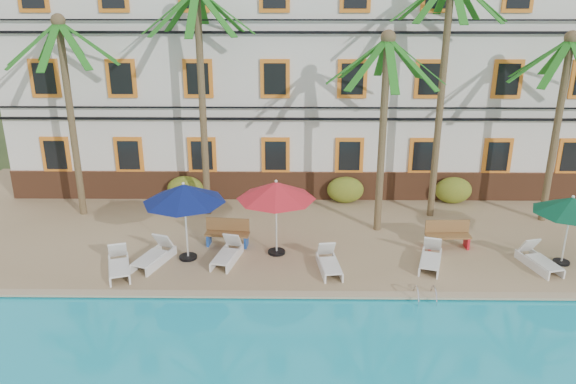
{
  "coord_description": "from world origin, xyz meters",
  "views": [
    {
      "loc": [
        -0.72,
        -15.02,
        8.54
      ],
      "look_at": [
        -0.95,
        3.0,
        2.0
      ],
      "focal_mm": 35.0,
      "sensor_mm": 36.0,
      "label": 1
    }
  ],
  "objects_px": {
    "palm_c": "(384,106)",
    "palm_d": "(444,67)",
    "umbrella_green": "(572,206)",
    "lounger_f": "(539,260)",
    "lounger_c": "(227,254)",
    "umbrella_blue": "(184,194)",
    "lounger_b": "(154,255)",
    "lounger_d": "(329,263)",
    "bench_left": "(228,232)",
    "palm_a": "(67,90)",
    "palm_b": "(201,73)",
    "pool_ladder": "(425,298)",
    "lounger_a": "(119,265)",
    "umbrella_red": "(276,191)",
    "lounger_e": "(431,258)",
    "bench_right": "(448,234)",
    "palm_e": "(561,102)"
  },
  "relations": [
    {
      "from": "palm_d",
      "to": "umbrella_green",
      "type": "height_order",
      "value": "palm_d"
    },
    {
      "from": "umbrella_green",
      "to": "bench_left",
      "type": "bearing_deg",
      "value": 173.37
    },
    {
      "from": "lounger_b",
      "to": "lounger_c",
      "type": "distance_m",
      "value": 2.33
    },
    {
      "from": "lounger_a",
      "to": "palm_d",
      "type": "bearing_deg",
      "value": 24.23
    },
    {
      "from": "palm_b",
      "to": "umbrella_blue",
      "type": "xyz_separation_m",
      "value": [
        -0.07,
        -3.93,
        -3.18
      ]
    },
    {
      "from": "palm_b",
      "to": "lounger_f",
      "type": "relative_size",
      "value": 4.83
    },
    {
      "from": "palm_d",
      "to": "pool_ladder",
      "type": "bearing_deg",
      "value": -103.95
    },
    {
      "from": "palm_a",
      "to": "lounger_b",
      "type": "relative_size",
      "value": 4.01
    },
    {
      "from": "palm_c",
      "to": "pool_ladder",
      "type": "relative_size",
      "value": 9.49
    },
    {
      "from": "lounger_b",
      "to": "lounger_e",
      "type": "bearing_deg",
      "value": -0.37
    },
    {
      "from": "umbrella_green",
      "to": "lounger_f",
      "type": "height_order",
      "value": "umbrella_green"
    },
    {
      "from": "lounger_b",
      "to": "pool_ladder",
      "type": "relative_size",
      "value": 2.52
    },
    {
      "from": "palm_d",
      "to": "lounger_a",
      "type": "distance_m",
      "value": 12.92
    },
    {
      "from": "palm_a",
      "to": "lounger_c",
      "type": "height_order",
      "value": "palm_a"
    },
    {
      "from": "palm_b",
      "to": "lounger_c",
      "type": "bearing_deg",
      "value": -73.21
    },
    {
      "from": "palm_b",
      "to": "lounger_a",
      "type": "bearing_deg",
      "value": -112.41
    },
    {
      "from": "palm_b",
      "to": "lounger_e",
      "type": "height_order",
      "value": "palm_b"
    },
    {
      "from": "bench_left",
      "to": "pool_ladder",
      "type": "relative_size",
      "value": 2.07
    },
    {
      "from": "umbrella_red",
      "to": "lounger_d",
      "type": "height_order",
      "value": "umbrella_red"
    },
    {
      "from": "palm_a",
      "to": "lounger_e",
      "type": "distance_m",
      "value": 14.04
    },
    {
      "from": "palm_d",
      "to": "lounger_b",
      "type": "bearing_deg",
      "value": -156.88
    },
    {
      "from": "palm_b",
      "to": "palm_d",
      "type": "bearing_deg",
      "value": -0.71
    },
    {
      "from": "lounger_c",
      "to": "lounger_f",
      "type": "height_order",
      "value": "lounger_f"
    },
    {
      "from": "palm_c",
      "to": "palm_d",
      "type": "distance_m",
      "value": 2.87
    },
    {
      "from": "palm_d",
      "to": "lounger_e",
      "type": "relative_size",
      "value": 5.02
    },
    {
      "from": "umbrella_green",
      "to": "palm_e",
      "type": "bearing_deg",
      "value": 76.67
    },
    {
      "from": "umbrella_green",
      "to": "bench_right",
      "type": "bearing_deg",
      "value": 160.58
    },
    {
      "from": "umbrella_green",
      "to": "pool_ladder",
      "type": "relative_size",
      "value": 3.13
    },
    {
      "from": "umbrella_red",
      "to": "lounger_a",
      "type": "relative_size",
      "value": 1.42
    },
    {
      "from": "umbrella_blue",
      "to": "lounger_b",
      "type": "bearing_deg",
      "value": -161.21
    },
    {
      "from": "palm_d",
      "to": "pool_ladder",
      "type": "distance_m",
      "value": 8.58
    },
    {
      "from": "bench_left",
      "to": "palm_c",
      "type": "bearing_deg",
      "value": 14.48
    },
    {
      "from": "lounger_d",
      "to": "bench_left",
      "type": "relative_size",
      "value": 1.1
    },
    {
      "from": "palm_c",
      "to": "lounger_c",
      "type": "xyz_separation_m",
      "value": [
        -5.18,
        -2.61,
        -4.3
      ]
    },
    {
      "from": "umbrella_blue",
      "to": "lounger_a",
      "type": "height_order",
      "value": "umbrella_blue"
    },
    {
      "from": "umbrella_red",
      "to": "lounger_f",
      "type": "bearing_deg",
      "value": -6.12
    },
    {
      "from": "umbrella_red",
      "to": "bench_right",
      "type": "relative_size",
      "value": 1.71
    },
    {
      "from": "palm_b",
      "to": "lounger_a",
      "type": "relative_size",
      "value": 4.7
    },
    {
      "from": "palm_b",
      "to": "pool_ladder",
      "type": "relative_size",
      "value": 11.5
    },
    {
      "from": "palm_c",
      "to": "lounger_f",
      "type": "height_order",
      "value": "palm_c"
    },
    {
      "from": "lounger_f",
      "to": "pool_ladder",
      "type": "bearing_deg",
      "value": -153.84
    },
    {
      "from": "umbrella_blue",
      "to": "bench_right",
      "type": "bearing_deg",
      "value": 6.54
    },
    {
      "from": "lounger_f",
      "to": "palm_d",
      "type": "bearing_deg",
      "value": 119.55
    },
    {
      "from": "palm_c",
      "to": "bench_right",
      "type": "height_order",
      "value": "palm_c"
    },
    {
      "from": "lounger_d",
      "to": "lounger_f",
      "type": "relative_size",
      "value": 0.96
    },
    {
      "from": "palm_b",
      "to": "lounger_d",
      "type": "xyz_separation_m",
      "value": [
        4.48,
        -4.69,
        -5.18
      ]
    },
    {
      "from": "lounger_a",
      "to": "lounger_e",
      "type": "bearing_deg",
      "value": 3.48
    },
    {
      "from": "palm_b",
      "to": "lounger_a",
      "type": "distance_m",
      "value": 7.42
    },
    {
      "from": "palm_d",
      "to": "lounger_c",
      "type": "bearing_deg",
      "value": -151.76
    },
    {
      "from": "palm_a",
      "to": "lounger_f",
      "type": "bearing_deg",
      "value": -15.05
    }
  ]
}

